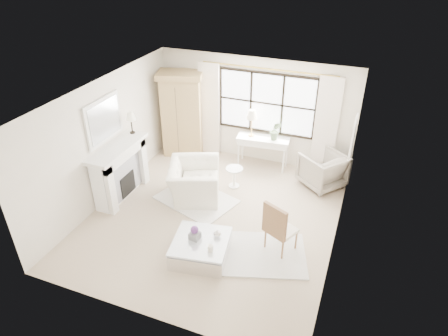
{
  "coord_description": "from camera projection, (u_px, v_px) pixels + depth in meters",
  "views": [
    {
      "loc": [
        2.65,
        -6.24,
        5.26
      ],
      "look_at": [
        0.16,
        0.2,
        1.12
      ],
      "focal_mm": 32.0,
      "sensor_mm": 36.0,
      "label": 1
    }
  ],
  "objects": [
    {
      "name": "coffee_table",
      "position": [
        201.0,
        249.0,
        7.39
      ],
      "size": [
        1.15,
        1.15,
        0.38
      ],
      "rotation": [
        0.0,
        0.0,
        0.17
      ],
      "color": "silver",
      "rests_on": "floor"
    },
    {
      "name": "orchid_plant",
      "position": [
        275.0,
        131.0,
        9.73
      ],
      "size": [
        0.3,
        0.26,
        0.49
      ],
      "primitive_type": "imported",
      "rotation": [
        0.0,
        0.0,
        0.16
      ],
      "color": "#4F6745",
      "rests_on": "console_table"
    },
    {
      "name": "planter_box",
      "position": [
        195.0,
        236.0,
        7.3
      ],
      "size": [
        0.2,
        0.2,
        0.13
      ],
      "primitive_type": "cube",
      "rotation": [
        0.0,
        0.0,
        -0.14
      ],
      "color": "slate",
      "rests_on": "coffee_table"
    },
    {
      "name": "mirror_glass",
      "position": [
        105.0,
        120.0,
        8.33
      ],
      "size": [
        0.02,
        1.0,
        0.8
      ],
      "primitive_type": "cube",
      "color": "#B4B9C0",
      "rests_on": "wall_left"
    },
    {
      "name": "mantel_lamp",
      "position": [
        131.0,
        117.0,
        8.92
      ],
      "size": [
        0.22,
        0.22,
        0.51
      ],
      "color": "black",
      "rests_on": "fireplace"
    },
    {
      "name": "coffee_vase",
      "position": [
        217.0,
        233.0,
        7.34
      ],
      "size": [
        0.19,
        0.19,
        0.15
      ],
      "primitive_type": "imported",
      "rotation": [
        0.0,
        0.0,
        -0.38
      ],
      "color": "silver",
      "rests_on": "coffee_table"
    },
    {
      "name": "console_table",
      "position": [
        262.0,
        152.0,
        10.15
      ],
      "size": [
        1.34,
        0.58,
        0.8
      ],
      "rotation": [
        0.0,
        0.0,
        0.1
      ],
      "color": "white",
      "rests_on": "floor"
    },
    {
      "name": "pillar_candle",
      "position": [
        210.0,
        248.0,
        7.02
      ],
      "size": [
        0.1,
        0.1,
        0.12
      ],
      "primitive_type": "cylinder",
      "color": "silver",
      "rests_on": "coffee_table"
    },
    {
      "name": "console_lamp",
      "position": [
        252.0,
        115.0,
        9.76
      ],
      "size": [
        0.28,
        0.28,
        0.69
      ],
      "color": "#B1813D",
      "rests_on": "console_table"
    },
    {
      "name": "rug_left",
      "position": [
        196.0,
        199.0,
        9.02
      ],
      "size": [
        1.95,
        1.64,
        0.03
      ],
      "primitive_type": "cube",
      "rotation": [
        0.0,
        0.0,
        -0.32
      ],
      "color": "white",
      "rests_on": "floor"
    },
    {
      "name": "wall_left",
      "position": [
        106.0,
        141.0,
        8.6
      ],
      "size": [
        0.0,
        5.5,
        5.5
      ],
      "primitive_type": "plane",
      "rotation": [
        1.57,
        0.0,
        1.57
      ],
      "color": "beige",
      "rests_on": "ground"
    },
    {
      "name": "floor",
      "position": [
        214.0,
        216.0,
        8.52
      ],
      "size": [
        5.5,
        5.5,
        0.0
      ],
      "primitive_type": "plane",
      "color": "#C1AA8F",
      "rests_on": "ground"
    },
    {
      "name": "wall_back",
      "position": [
        255.0,
        111.0,
        10.03
      ],
      "size": [
        5.0,
        0.0,
        5.0
      ],
      "primitive_type": "plane",
      "rotation": [
        1.57,
        0.0,
        0.0
      ],
      "color": "white",
      "rests_on": "ground"
    },
    {
      "name": "french_chair",
      "position": [
        280.0,
        237.0,
        7.48
      ],
      "size": [
        0.64,
        0.65,
        1.08
      ],
      "rotation": [
        0.0,
        0.0,
        2.69
      ],
      "color": "olive",
      "rests_on": "floor"
    },
    {
      "name": "art_canvas",
      "position": [
        352.0,
        136.0,
        8.32
      ],
      "size": [
        0.01,
        0.52,
        0.72
      ],
      "primitive_type": "cube",
      "color": "beige",
      "rests_on": "wall_right"
    },
    {
      "name": "club_armchair",
      "position": [
        194.0,
        181.0,
        8.96
      ],
      "size": [
        1.46,
        1.55,
        0.81
      ],
      "primitive_type": "imported",
      "rotation": [
        0.0,
        0.0,
        1.93
      ],
      "color": "white",
      "rests_on": "floor"
    },
    {
      "name": "wingback_chair",
      "position": [
        322.0,
        170.0,
        9.36
      ],
      "size": [
        1.27,
        1.26,
        0.83
      ],
      "primitive_type": "imported",
      "rotation": [
        0.0,
        0.0,
        -2.24
      ],
      "color": "gray",
      "rests_on": "floor"
    },
    {
      "name": "wall_right",
      "position": [
        343.0,
        187.0,
        7.05
      ],
      "size": [
        0.0,
        5.5,
        5.5
      ],
      "primitive_type": "plane",
      "rotation": [
        1.57,
        0.0,
        -1.57
      ],
      "color": "beige",
      "rests_on": "ground"
    },
    {
      "name": "planter_flowers",
      "position": [
        195.0,
        230.0,
        7.23
      ],
      "size": [
        0.15,
        0.15,
        0.15
      ],
      "primitive_type": "sphere",
      "color": "#64317C",
      "rests_on": "planter_box"
    },
    {
      "name": "ceiling",
      "position": [
        212.0,
        96.0,
        7.13
      ],
      "size": [
        5.5,
        5.5,
        0.0
      ],
      "primitive_type": "plane",
      "rotation": [
        3.14,
        0.0,
        0.0
      ],
      "color": "white",
      "rests_on": "ground"
    },
    {
      "name": "armoire",
      "position": [
        182.0,
        113.0,
        10.4
      ],
      "size": [
        1.28,
        1.0,
        2.24
      ],
      "rotation": [
        0.0,
        0.0,
        0.3
      ],
      "color": "tan",
      "rests_on": "floor"
    },
    {
      "name": "art_frame",
      "position": [
        353.0,
        137.0,
        8.32
      ],
      "size": [
        0.04,
        0.62,
        0.82
      ],
      "primitive_type": "cube",
      "color": "white",
      "rests_on": "wall_right"
    },
    {
      "name": "side_table",
      "position": [
        234.0,
        175.0,
        9.34
      ],
      "size": [
        0.4,
        0.4,
        0.51
      ],
      "color": "white",
      "rests_on": "floor"
    },
    {
      "name": "rug_right",
      "position": [
        262.0,
        254.0,
        7.51
      ],
      "size": [
        1.92,
        1.66,
        0.03
      ],
      "primitive_type": "cube",
      "rotation": [
        0.0,
        0.0,
        0.31
      ],
      "color": "silver",
      "rests_on": "floor"
    },
    {
      "name": "window_pane",
      "position": [
        267.0,
        103.0,
        9.79
      ],
      "size": [
        2.4,
        0.02,
        1.5
      ],
      "primitive_type": "cube",
      "color": "white",
      "rests_on": "wall_back"
    },
    {
      "name": "window_frame",
      "position": [
        266.0,
        103.0,
        9.78
      ],
      "size": [
        2.5,
        0.04,
        1.5
      ],
      "primitive_type": null,
      "color": "black",
      "rests_on": "wall_back"
    },
    {
      "name": "mirror_frame",
      "position": [
        104.0,
        120.0,
        8.34
      ],
      "size": [
        0.05,
        1.15,
        0.95
      ],
      "primitive_type": "cube",
      "color": "silver",
      "rests_on": "wall_left"
    },
    {
      "name": "curtain_right",
      "position": [
        326.0,
        127.0,
        9.45
      ],
      "size": [
        0.55,
        0.1,
        2.47
      ],
      "primitive_type": "cube",
      "color": "white",
      "rests_on": "ground"
    },
    {
      "name": "curtain_left",
      "position": [
        209.0,
        110.0,
        10.38
      ],
      "size": [
        0.55,
        0.1,
        2.47
      ],
      "primitive_type": "cube",
      "color": "white",
      "rests_on": "ground"
    },
    {
      "name": "curtain_rod",
      "position": [
        268.0,
        69.0,
        9.29
      ],
      "size": [
        3.3,
        0.04,
        0.04
      ],
      "primitive_type": "cylinder",
      "rotation": [
        0.0,
        1.57,
        0.0
      ],
      "color": "#A7883A",
      "rests_on": "wall_back"
    },
    {
      "name": "wall_front",
      "position": [
        138.0,
        252.0,
        5.62
      ],
      "size": [
        5.0,
        0.0,
        5.0
      ],
      "primitive_type": "plane",
      "rotation": [
        -1.57,
        0.0,
        0.0
      ],
      "color": "beige",
      "rests_on": "ground"
    },
    {
      "name": "fireplace",
      "position": [
        119.0,
        170.0,
        8.89
      ],
      "size": [
        0.58,
        1.66,
        1.26
      ],
      "color": "white",
      "rests_on": "ground"
    }
  ]
}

